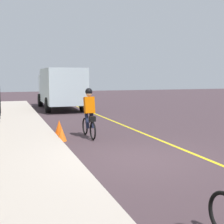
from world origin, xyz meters
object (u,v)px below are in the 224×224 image
(traffic_cone_near, at_px, (59,127))
(traffic_cone_far, at_px, (62,134))
(box_truck_background, at_px, (60,87))
(cyclist_lead, at_px, (89,113))

(traffic_cone_near, height_order, traffic_cone_far, traffic_cone_near)
(box_truck_background, bearing_deg, cyclist_lead, 175.89)
(cyclist_lead, height_order, box_truck_background, box_truck_background)
(box_truck_background, distance_m, traffic_cone_near, 9.47)
(cyclist_lead, relative_size, box_truck_background, 0.27)
(cyclist_lead, height_order, traffic_cone_near, cyclist_lead)
(box_truck_background, height_order, traffic_cone_near, box_truck_background)
(cyclist_lead, xyz_separation_m, traffic_cone_far, (-0.25, 1.07, -0.66))
(box_truck_background, bearing_deg, traffic_cone_near, 169.69)
(cyclist_lead, height_order, traffic_cone_far, cyclist_lead)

